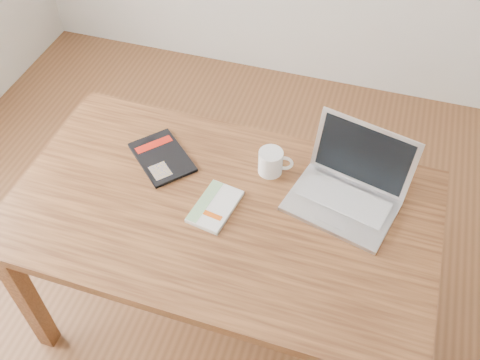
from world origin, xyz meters
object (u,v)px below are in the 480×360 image
(desk, at_px, (222,223))
(coffee_mug, at_px, (271,162))
(laptop, at_px, (349,187))
(black_guidebook, at_px, (162,157))
(white_guidebook, at_px, (215,206))

(desk, xyz_separation_m, coffee_mug, (0.12, 0.22, 0.14))
(desk, bearing_deg, laptop, 24.25)
(desk, height_order, laptop, laptop)
(desk, height_order, black_guidebook, black_guidebook)
(desk, bearing_deg, coffee_mug, 62.40)
(laptop, distance_m, coffee_mug, 0.30)
(desk, xyz_separation_m, black_guidebook, (-0.29, 0.16, 0.10))
(coffee_mug, bearing_deg, desk, -128.16)
(black_guidebook, bearing_deg, laptop, -46.72)
(desk, relative_size, black_guidebook, 4.91)
(black_guidebook, distance_m, coffee_mug, 0.42)
(coffee_mug, bearing_deg, white_guidebook, -131.41)
(laptop, bearing_deg, white_guidebook, -142.38)
(desk, relative_size, coffee_mug, 11.64)
(desk, height_order, white_guidebook, white_guidebook)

